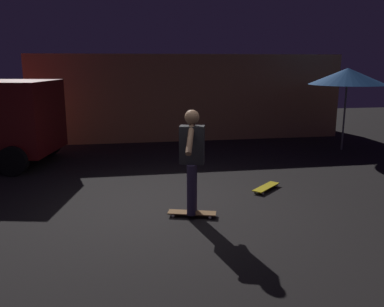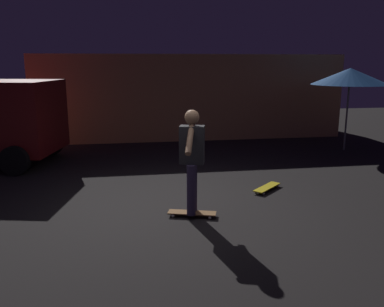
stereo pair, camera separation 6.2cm
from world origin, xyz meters
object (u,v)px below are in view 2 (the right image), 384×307
object	(u,v)px
skateboard_ridden	(192,213)
skater	(192,154)
patio_umbrella	(350,76)
skateboard_spare	(267,187)

from	to	relation	value
skateboard_ridden	skater	world-z (taller)	skater
patio_umbrella	skateboard_ridden	xyz separation A→B (m)	(-5.11, -4.33, -2.02)
skateboard_ridden	skater	xyz separation A→B (m)	(-0.00, 0.00, 0.98)
skateboard_spare	skater	bearing A→B (deg)	-146.17
skateboard_ridden	skater	size ratio (longest dim) A/B	0.48
patio_umbrella	skateboard_spare	xyz separation A→B (m)	(-3.44, -3.20, -2.02)
skateboard_ridden	skater	distance (m)	0.98
skateboard_ridden	patio_umbrella	bearing A→B (deg)	40.23
patio_umbrella	skateboard_ridden	bearing A→B (deg)	-139.77
patio_umbrella	skateboard_ridden	size ratio (longest dim) A/B	2.86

